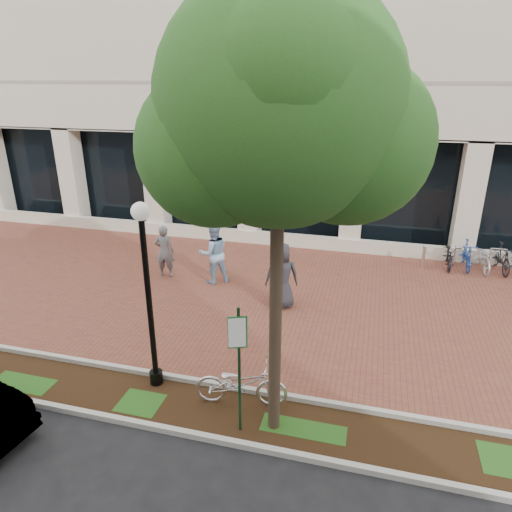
% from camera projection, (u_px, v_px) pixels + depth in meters
% --- Properties ---
extents(ground, '(120.00, 120.00, 0.00)m').
position_uv_depth(ground, '(270.00, 296.00, 13.78)').
color(ground, black).
rests_on(ground, ground).
extents(brick_plaza, '(40.00, 9.00, 0.01)m').
position_uv_depth(brick_plaza, '(270.00, 296.00, 13.78)').
color(brick_plaza, brown).
rests_on(brick_plaza, ground).
extents(planting_strip, '(40.00, 1.50, 0.01)m').
position_uv_depth(planting_strip, '(210.00, 411.00, 9.06)').
color(planting_strip, black).
rests_on(planting_strip, ground).
extents(curb_plaza_side, '(40.00, 0.12, 0.12)m').
position_uv_depth(curb_plaza_side, '(222.00, 385.00, 9.71)').
color(curb_plaza_side, '#ABABA1').
rests_on(curb_plaza_side, ground).
extents(curb_street_side, '(40.00, 0.12, 0.12)m').
position_uv_depth(curb_street_side, '(195.00, 435.00, 8.36)').
color(curb_street_side, '#ABABA1').
rests_on(curb_street_side, ground).
extents(parking_sign, '(0.34, 0.07, 2.59)m').
position_uv_depth(parking_sign, '(239.00, 356.00, 7.97)').
color(parking_sign, '#163D1E').
rests_on(parking_sign, ground).
extents(lamppost, '(0.36, 0.36, 4.04)m').
position_uv_depth(lamppost, '(148.00, 288.00, 9.05)').
color(lamppost, black).
rests_on(lamppost, ground).
extents(street_tree, '(4.34, 3.62, 7.64)m').
position_uv_depth(street_tree, '(283.00, 120.00, 6.63)').
color(street_tree, '#453527').
rests_on(street_tree, ground).
extents(locked_bicycle, '(1.94, 0.94, 0.98)m').
position_uv_depth(locked_bicycle, '(241.00, 383.00, 9.09)').
color(locked_bicycle, silver).
rests_on(locked_bicycle, ground).
extents(pedestrian_left, '(0.69, 0.51, 1.75)m').
position_uv_depth(pedestrian_left, '(165.00, 251.00, 14.88)').
color(pedestrian_left, slate).
rests_on(pedestrian_left, ground).
extents(pedestrian_mid, '(1.23, 1.17, 2.00)m').
position_uv_depth(pedestrian_mid, '(214.00, 253.00, 14.41)').
color(pedestrian_mid, '#8AADCE').
rests_on(pedestrian_mid, ground).
extents(pedestrian_right, '(1.08, 0.86, 1.92)m').
position_uv_depth(pedestrian_right, '(282.00, 276.00, 12.83)').
color(pedestrian_right, '#26262A').
rests_on(pedestrian_right, ground).
extents(bollard, '(0.12, 0.12, 0.86)m').
position_uv_depth(bollard, '(423.00, 256.00, 15.67)').
color(bollard, silver).
rests_on(bollard, ground).
extents(bike_rack_cluster, '(2.95, 1.75, 0.97)m').
position_uv_depth(bike_rack_cluster, '(484.00, 257.00, 15.54)').
color(bike_rack_cluster, black).
rests_on(bike_rack_cluster, ground).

